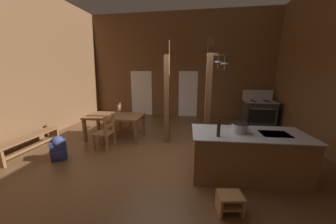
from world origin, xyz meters
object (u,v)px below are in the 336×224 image
(stove_range, at_px, (258,112))
(ladderback_chair_near_window, at_px, (124,117))
(ladderback_chair_by_post, at_px, (106,132))
(bench_along_left_wall, at_px, (30,141))
(step_stool, at_px, (230,202))
(kitchen_island, at_px, (247,155))
(dining_table, at_px, (115,118))
(mixing_bowl_on_counter, at_px, (241,127))
(backpack, at_px, (58,147))
(stockpot_on_counter, at_px, (239,128))
(bottle_tall_on_counter, at_px, (219,130))

(stove_range, bearing_deg, ladderback_chair_near_window, -163.30)
(ladderback_chair_by_post, distance_m, bench_along_left_wall, 1.91)
(step_stool, distance_m, ladderback_chair_by_post, 3.48)
(kitchen_island, xyz_separation_m, stove_range, (1.40, 3.81, 0.02))
(dining_table, xyz_separation_m, mixing_bowl_on_counter, (3.40, -1.29, 0.30))
(stove_range, xyz_separation_m, backpack, (-5.61, -3.83, -0.17))
(dining_table, height_order, stockpot_on_counter, stockpot_on_counter)
(mixing_bowl_on_counter, xyz_separation_m, bottle_tall_on_counter, (-0.51, -0.53, 0.09))
(bottle_tall_on_counter, bearing_deg, stove_range, 63.91)
(mixing_bowl_on_counter, bearing_deg, kitchen_island, -66.82)
(stove_range, relative_size, ladderback_chair_near_window, 1.39)
(ladderback_chair_by_post, height_order, bottle_tall_on_counter, bottle_tall_on_counter)
(dining_table, bearing_deg, step_stool, -40.33)
(kitchen_island, relative_size, backpack, 3.71)
(ladderback_chair_by_post, bearing_deg, mixing_bowl_on_counter, -9.33)
(stockpot_on_counter, bearing_deg, step_stool, -105.21)
(bench_along_left_wall, distance_m, mixing_bowl_on_counter, 5.19)
(bench_along_left_wall, bearing_deg, kitchen_island, -2.46)
(bottle_tall_on_counter, bearing_deg, mixing_bowl_on_counter, 45.70)
(kitchen_island, distance_m, backpack, 4.21)
(bench_along_left_wall, distance_m, bottle_tall_on_counter, 4.73)
(stove_range, bearing_deg, mixing_bowl_on_counter, -112.71)
(step_stool, distance_m, mixing_bowl_on_counter, 1.54)
(kitchen_island, height_order, bottle_tall_on_counter, bottle_tall_on_counter)
(stockpot_on_counter, bearing_deg, kitchen_island, 4.95)
(dining_table, bearing_deg, bench_along_left_wall, -143.47)
(bench_along_left_wall, bearing_deg, ladderback_chair_by_post, 16.78)
(kitchen_island, distance_m, ladderback_chair_near_window, 4.25)
(ladderback_chair_by_post, distance_m, backpack, 1.13)
(bottle_tall_on_counter, bearing_deg, backpack, 175.63)
(dining_table, height_order, ladderback_chair_by_post, ladderback_chair_by_post)
(dining_table, distance_m, ladderback_chair_by_post, 0.78)
(stockpot_on_counter, distance_m, mixing_bowl_on_counter, 0.27)
(ladderback_chair_near_window, xyz_separation_m, ladderback_chair_by_post, (0.13, -1.55, 0.00))
(bench_along_left_wall, relative_size, bottle_tall_on_counter, 5.14)
(ladderback_chair_near_window, relative_size, stockpot_on_counter, 2.65)
(dining_table, bearing_deg, ladderback_chair_near_window, 93.84)
(stove_range, relative_size, step_stool, 3.28)
(kitchen_island, relative_size, step_stool, 5.49)
(bench_along_left_wall, bearing_deg, stockpot_on_counter, -2.74)
(stockpot_on_counter, bearing_deg, backpack, -179.97)
(step_stool, xyz_separation_m, ladderback_chair_by_post, (-2.95, 1.82, 0.27))
(ladderback_chair_near_window, xyz_separation_m, bench_along_left_wall, (-1.70, -2.10, -0.14))
(mixing_bowl_on_counter, bearing_deg, ladderback_chair_by_post, 170.67)
(kitchen_island, relative_size, mixing_bowl_on_counter, 10.52)
(stove_range, distance_m, bench_along_left_wall, 7.56)
(dining_table, xyz_separation_m, stockpot_on_counter, (3.30, -1.54, 0.36))
(bench_along_left_wall, bearing_deg, ladderback_chair_near_window, 51.06)
(kitchen_island, relative_size, ladderback_chair_near_window, 2.32)
(bench_along_left_wall, height_order, bottle_tall_on_counter, bottle_tall_on_counter)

